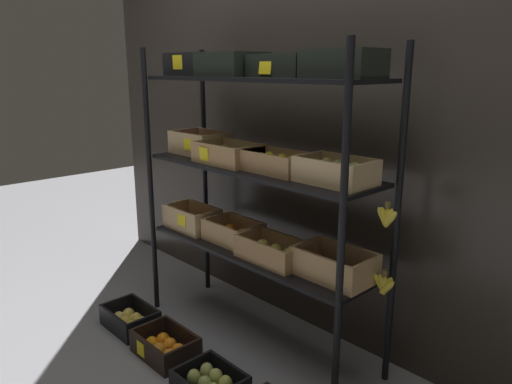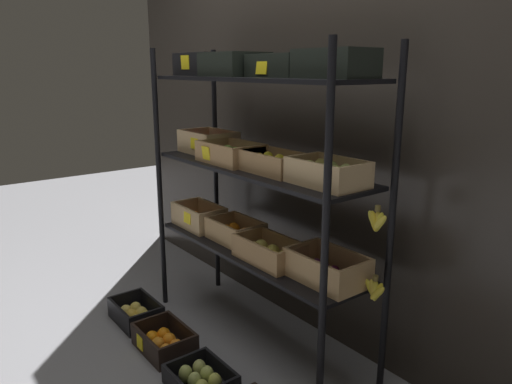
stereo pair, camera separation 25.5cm
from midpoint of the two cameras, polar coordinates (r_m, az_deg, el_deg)
ground_plane at (r=2.89m, az=2.64°, el=-16.95°), size 10.00×10.00×0.00m
storefront_wall at (r=2.76m, az=9.62°, el=11.39°), size 3.84×0.12×2.74m
display_rack at (r=2.51m, az=2.95°, el=3.06°), size 1.56×0.45×1.62m
crate_ground_apple_gold at (r=3.09m, az=-11.71°, el=-14.01°), size 0.33×0.23×0.13m
crate_ground_orange at (r=2.79m, az=-8.17°, el=-17.25°), size 0.35×0.25×0.13m
crate_ground_pear at (r=2.49m, az=-3.48°, el=-21.44°), size 0.32×0.26×0.10m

